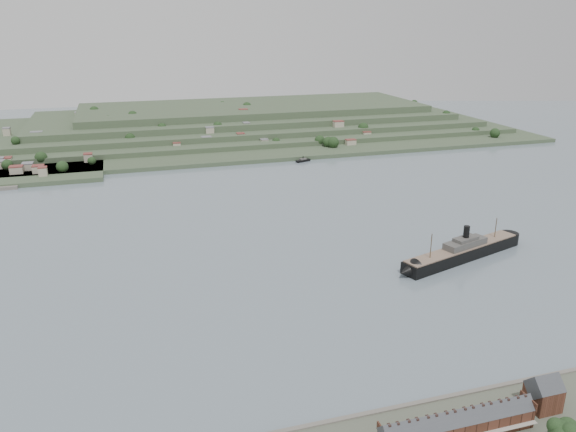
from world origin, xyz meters
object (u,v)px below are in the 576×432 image
object	(u,v)px
gabled_building	(544,393)
steamship	(459,253)
terrace_row	(458,424)
tugboat	(422,263)

from	to	relation	value
gabled_building	steamship	bearing A→B (deg)	68.80
terrace_row	gabled_building	world-z (taller)	gabled_building
terrace_row	gabled_building	distance (m)	37.74
terrace_row	steamship	world-z (taller)	steamship
steamship	tugboat	distance (m)	25.69
gabled_building	tugboat	world-z (taller)	gabled_building
terrace_row	tugboat	world-z (taller)	terrace_row
steamship	gabled_building	bearing A→B (deg)	-111.20
gabled_building	tugboat	size ratio (longest dim) A/B	1.00
terrace_row	steamship	size ratio (longest dim) A/B	0.56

